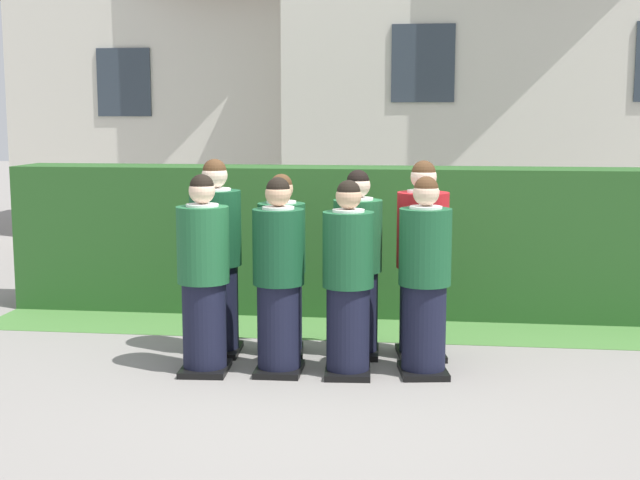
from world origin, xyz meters
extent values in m
plane|color=gray|center=(0.00, 0.00, 0.00)|extent=(60.00, 60.00, 0.00)
cylinder|color=black|center=(-0.90, -0.07, 0.37)|extent=(0.35, 0.35, 0.74)
cube|color=black|center=(-0.90, -0.07, 0.03)|extent=(0.40, 0.48, 0.05)
cylinder|color=#1E5B33|center=(-0.90, -0.07, 1.05)|extent=(0.42, 0.42, 0.61)
cylinder|color=white|center=(-0.90, -0.07, 1.36)|extent=(0.26, 0.26, 0.03)
cube|color=#236038|center=(-0.91, 0.13, 1.17)|extent=(0.04, 0.01, 0.27)
sphere|color=beige|center=(-0.90, -0.07, 1.48)|extent=(0.21, 0.21, 0.21)
sphere|color=black|center=(-0.90, -0.07, 1.51)|extent=(0.19, 0.19, 0.19)
cylinder|color=black|center=(-0.30, -0.01, 0.37)|extent=(0.35, 0.35, 0.73)
cube|color=black|center=(-0.30, -0.01, 0.03)|extent=(0.38, 0.46, 0.05)
cylinder|color=#144728|center=(-0.30, -0.01, 1.03)|extent=(0.41, 0.41, 0.60)
cylinder|color=white|center=(-0.30, -0.01, 1.34)|extent=(0.26, 0.26, 0.03)
cube|color=#236038|center=(-0.30, 0.18, 1.15)|extent=(0.04, 0.01, 0.27)
sphere|color=tan|center=(-0.30, -0.01, 1.46)|extent=(0.21, 0.21, 0.21)
sphere|color=black|center=(-0.30, -0.01, 1.49)|extent=(0.19, 0.19, 0.19)
cylinder|color=black|center=(0.26, -0.01, 0.36)|extent=(0.35, 0.35, 0.72)
cube|color=black|center=(0.26, -0.01, 0.03)|extent=(0.40, 0.47, 0.05)
cylinder|color=#19512D|center=(0.26, -0.01, 1.02)|extent=(0.41, 0.41, 0.60)
cylinder|color=white|center=(0.26, -0.01, 1.32)|extent=(0.25, 0.25, 0.03)
cube|color=navy|center=(0.25, 0.19, 1.14)|extent=(0.04, 0.01, 0.26)
sphere|color=tan|center=(0.26, -0.01, 1.44)|extent=(0.20, 0.20, 0.20)
sphere|color=black|center=(0.26, -0.01, 1.48)|extent=(0.19, 0.19, 0.19)
cylinder|color=black|center=(0.86, 0.08, 0.37)|extent=(0.35, 0.35, 0.74)
cube|color=black|center=(0.86, 0.08, 0.03)|extent=(0.44, 0.51, 0.05)
cylinder|color=#19512D|center=(0.86, 0.08, 1.04)|extent=(0.42, 0.42, 0.61)
cylinder|color=white|center=(0.86, 0.08, 1.35)|extent=(0.26, 0.26, 0.03)
cube|color=gold|center=(0.83, 0.28, 1.16)|extent=(0.04, 0.02, 0.27)
sphere|color=beige|center=(0.86, 0.08, 1.47)|extent=(0.21, 0.21, 0.21)
sphere|color=#472D19|center=(0.86, 0.08, 1.50)|extent=(0.19, 0.19, 0.19)
cylinder|color=black|center=(-0.94, 0.50, 0.39)|extent=(0.37, 0.37, 0.78)
cube|color=black|center=(-0.94, 0.50, 0.03)|extent=(0.43, 0.51, 0.05)
cylinder|color=#144728|center=(-0.94, 0.50, 1.11)|extent=(0.44, 0.44, 0.65)
cylinder|color=white|center=(-0.94, 0.50, 1.43)|extent=(0.27, 0.27, 0.03)
cube|color=#236038|center=(-0.95, 0.71, 1.24)|extent=(0.04, 0.01, 0.28)
sphere|color=beige|center=(-0.94, 0.50, 1.56)|extent=(0.22, 0.22, 0.22)
sphere|color=#472D19|center=(-0.94, 0.50, 1.60)|extent=(0.20, 0.20, 0.20)
cylinder|color=black|center=(-0.37, 0.54, 0.36)|extent=(0.35, 0.35, 0.72)
cube|color=black|center=(-0.37, 0.54, 0.03)|extent=(0.42, 0.49, 0.05)
cylinder|color=#19512D|center=(-0.37, 0.54, 1.02)|extent=(0.41, 0.41, 0.60)
cylinder|color=white|center=(-0.37, 0.54, 1.33)|extent=(0.25, 0.25, 0.03)
cube|color=#236038|center=(-0.39, 0.74, 1.14)|extent=(0.04, 0.02, 0.26)
sphere|color=tan|center=(-0.37, 0.54, 1.44)|extent=(0.20, 0.20, 0.20)
sphere|color=#472D19|center=(-0.37, 0.54, 1.48)|extent=(0.19, 0.19, 0.19)
cube|color=white|center=(-0.40, 0.81, 0.93)|extent=(0.15, 0.03, 0.20)
cylinder|color=black|center=(0.29, 0.59, 0.37)|extent=(0.35, 0.35, 0.74)
cube|color=black|center=(0.29, 0.59, 0.03)|extent=(0.39, 0.48, 0.05)
cylinder|color=#1E5B33|center=(0.29, 0.59, 1.05)|extent=(0.42, 0.42, 0.61)
cylinder|color=white|center=(0.29, 0.59, 1.36)|extent=(0.26, 0.26, 0.03)
cube|color=navy|center=(0.28, 0.79, 1.17)|extent=(0.04, 0.01, 0.27)
sphere|color=beige|center=(0.29, 0.59, 1.48)|extent=(0.21, 0.21, 0.21)
sphere|color=black|center=(0.29, 0.59, 1.52)|extent=(0.19, 0.19, 0.19)
cube|color=white|center=(0.27, 0.86, 0.96)|extent=(0.15, 0.02, 0.20)
cylinder|color=black|center=(0.84, 0.61, 0.39)|extent=(0.37, 0.37, 0.78)
cube|color=black|center=(0.84, 0.61, 0.03)|extent=(0.46, 0.54, 0.05)
cylinder|color=#AD191E|center=(0.84, 0.61, 1.10)|extent=(0.44, 0.44, 0.64)
cylinder|color=white|center=(0.84, 0.61, 1.43)|extent=(0.27, 0.27, 0.03)
cube|color=gold|center=(0.80, 0.82, 1.23)|extent=(0.04, 0.02, 0.28)
sphere|color=beige|center=(0.84, 0.61, 1.55)|extent=(0.22, 0.22, 0.22)
sphere|color=#472D19|center=(0.84, 0.61, 1.59)|extent=(0.20, 0.20, 0.20)
cube|color=white|center=(0.79, 0.89, 1.00)|extent=(0.15, 0.03, 0.20)
cube|color=#285623|center=(0.00, 2.27, 0.77)|extent=(7.00, 0.70, 1.53)
cube|color=beige|center=(-2.42, 8.80, 2.09)|extent=(7.50, 3.12, 4.17)
cube|color=#2D3842|center=(-4.11, 7.22, 2.59)|extent=(0.90, 0.04, 1.10)
cube|color=#2D3842|center=(-0.73, 7.22, 2.59)|extent=(0.90, 0.04, 1.10)
cube|color=beige|center=(2.45, 7.63, 2.25)|extent=(7.49, 3.24, 4.50)
cube|color=#2D3842|center=(0.76, 5.99, 2.79)|extent=(0.90, 0.04, 1.10)
cube|color=#477A38|center=(0.00, 1.47, 0.00)|extent=(7.00, 0.90, 0.01)
camera|label=1|loc=(0.89, -6.82, 2.08)|focal=49.27mm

